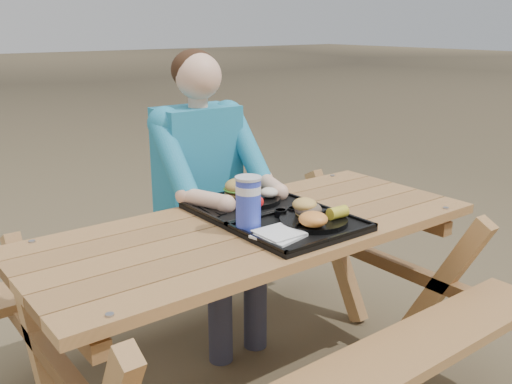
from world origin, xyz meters
TOP-DOWN VIEW (x-y plane):
  - picnic_table at (0.00, 0.00)m, footprint 1.80×1.49m
  - tray_near at (0.09, -0.16)m, footprint 0.45×0.35m
  - tray_far at (0.09, 0.19)m, footprint 0.45×0.35m
  - plate_near at (0.15, -0.17)m, footprint 0.26×0.26m
  - plate_far at (0.12, 0.20)m, footprint 0.26×0.26m
  - napkin_stack at (-0.05, -0.20)m, footprint 0.18×0.18m
  - soda_cup at (-0.08, -0.06)m, footprint 0.09×0.09m
  - condiment_bbq at (0.09, -0.03)m, footprint 0.05×0.05m
  - condiment_mustard at (0.16, -0.04)m, footprint 0.04×0.04m
  - sandwich at (0.16, -0.12)m, footprint 0.10×0.10m
  - mac_cheese at (0.08, -0.23)m, footprint 0.11×0.11m
  - corn_cob at (0.22, -0.22)m, footprint 0.08×0.08m
  - cutlery_far at (-0.07, 0.19)m, footprint 0.04×0.16m
  - burger at (0.10, 0.25)m, footprint 0.12×0.12m
  - baked_beans at (0.06, 0.14)m, footprint 0.09×0.09m
  - potato_salad at (0.18, 0.14)m, footprint 0.08×0.08m
  - diner at (0.11, 0.58)m, footprint 0.48×0.84m

SIDE VIEW (x-z plane):
  - picnic_table at x=0.00m, z-range 0.00..0.75m
  - diner at x=0.11m, z-range 0.00..1.28m
  - tray_near at x=0.09m, z-range 0.75..0.77m
  - tray_far at x=0.09m, z-range 0.75..0.77m
  - cutlery_far at x=-0.07m, z-range 0.77..0.78m
  - napkin_stack at x=-0.05m, z-range 0.77..0.79m
  - plate_near at x=0.15m, z-range 0.77..0.79m
  - plate_far at x=0.12m, z-range 0.77..0.79m
  - condiment_mustard at x=0.16m, z-range 0.77..0.80m
  - condiment_bbq at x=0.09m, z-range 0.77..0.80m
  - baked_beans at x=0.06m, z-range 0.79..0.83m
  - potato_salad at x=0.18m, z-range 0.79..0.83m
  - corn_cob at x=0.22m, z-range 0.79..0.84m
  - mac_cheese at x=0.08m, z-range 0.79..0.84m
  - sandwich at x=0.16m, z-range 0.79..0.89m
  - burger at x=0.10m, z-range 0.79..0.90m
  - soda_cup at x=-0.08m, z-range 0.77..0.96m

